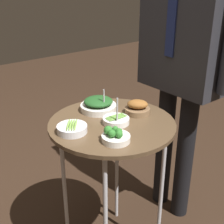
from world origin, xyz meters
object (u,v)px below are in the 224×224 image
(serving_cart, at_px, (112,136))
(bowl_asparagus_front_right, at_px, (72,129))
(bowl_roast_back_right, at_px, (138,108))
(bowl_broccoli_back_left, at_px, (115,136))
(bowl_asparagus_far_rim, at_px, (116,120))
(bowl_spinach_center, at_px, (98,105))
(waiter_figure, at_px, (184,47))

(serving_cart, height_order, bowl_asparagus_front_right, bowl_asparagus_front_right)
(bowl_roast_back_right, relative_size, bowl_broccoli_back_left, 1.06)
(bowl_asparagus_far_rim, xyz_separation_m, bowl_spinach_center, (-0.17, 0.02, 0.01))
(bowl_roast_back_right, relative_size, bowl_asparagus_far_rim, 0.92)
(serving_cart, distance_m, bowl_spinach_center, 0.18)
(waiter_figure, bearing_deg, bowl_asparagus_far_rim, -83.49)
(bowl_asparagus_front_right, height_order, waiter_figure, waiter_figure)
(bowl_roast_back_right, relative_size, waiter_figure, 0.08)
(bowl_broccoli_back_left, relative_size, waiter_figure, 0.07)
(serving_cart, bearing_deg, bowl_spinach_center, 168.25)
(bowl_roast_back_right, xyz_separation_m, bowl_broccoli_back_left, (0.14, -0.25, -0.01))
(bowl_spinach_center, distance_m, waiter_figure, 0.54)
(bowl_asparagus_front_right, relative_size, waiter_figure, 0.08)
(bowl_asparagus_far_rim, height_order, bowl_broccoli_back_left, bowl_asparagus_far_rim)
(bowl_asparagus_far_rim, height_order, bowl_spinach_center, bowl_asparagus_far_rim)
(bowl_asparagus_front_right, xyz_separation_m, waiter_figure, (-0.01, 0.70, 0.25))
(bowl_asparagus_far_rim, height_order, bowl_asparagus_front_right, bowl_asparagus_far_rim)
(serving_cart, relative_size, bowl_broccoli_back_left, 6.64)
(bowl_asparagus_far_rim, bearing_deg, bowl_asparagus_front_right, -104.17)
(bowl_roast_back_right, xyz_separation_m, bowl_asparagus_front_right, (-0.03, -0.35, -0.01))
(bowl_asparagus_front_right, xyz_separation_m, bowl_broccoli_back_left, (0.17, 0.09, 0.01))
(bowl_asparagus_far_rim, bearing_deg, waiter_figure, 96.51)
(serving_cart, xyz_separation_m, bowl_asparagus_front_right, (-0.03, -0.19, 0.09))
(bowl_spinach_center, bearing_deg, bowl_asparagus_far_rim, -8.06)
(bowl_asparagus_far_rim, xyz_separation_m, bowl_asparagus_front_right, (-0.05, -0.20, 0.00))
(bowl_asparagus_front_right, relative_size, bowl_broccoli_back_left, 1.11)
(serving_cart, relative_size, bowl_spinach_center, 4.37)
(bowl_roast_back_right, distance_m, bowl_asparagus_front_right, 0.35)
(bowl_spinach_center, height_order, bowl_asparagus_front_right, bowl_spinach_center)
(serving_cart, height_order, waiter_figure, waiter_figure)
(bowl_broccoli_back_left, bearing_deg, waiter_figure, 106.61)
(bowl_spinach_center, bearing_deg, waiter_figure, 77.14)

